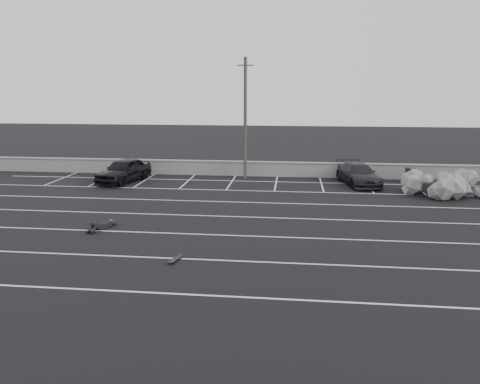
# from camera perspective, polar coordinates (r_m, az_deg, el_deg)

# --- Properties ---
(ground) EXTENTS (120.00, 120.00, 0.00)m
(ground) POSITION_cam_1_polar(r_m,az_deg,el_deg) (20.18, 0.31, -5.36)
(ground) COLOR black
(ground) RESTS_ON ground
(seawall) EXTENTS (50.00, 0.45, 1.06)m
(seawall) POSITION_cam_1_polar(r_m,az_deg,el_deg) (33.63, 2.88, 2.87)
(seawall) COLOR gray
(seawall) RESTS_ON ground
(stall_lines) EXTENTS (36.00, 20.05, 0.01)m
(stall_lines) POSITION_cam_1_polar(r_m,az_deg,el_deg) (24.40, 1.23, -2.17)
(stall_lines) COLOR silver
(stall_lines) RESTS_ON ground
(car_left) EXTENTS (2.96, 4.98, 1.59)m
(car_left) POSITION_cam_1_polar(r_m,az_deg,el_deg) (32.41, -13.99, 2.58)
(car_left) COLOR black
(car_left) RESTS_ON ground
(car_right) EXTENTS (2.89, 5.02, 1.37)m
(car_right) POSITION_cam_1_polar(r_m,az_deg,el_deg) (31.61, 14.24, 2.12)
(car_right) COLOR black
(car_right) RESTS_ON ground
(utility_pole) EXTENTS (1.10, 0.22, 8.24)m
(utility_pole) POSITION_cam_1_polar(r_m,az_deg,el_deg) (32.52, 0.65, 8.98)
(utility_pole) COLOR #4C4238
(utility_pole) RESTS_ON ground
(trash_bin) EXTENTS (0.81, 0.81, 1.03)m
(trash_bin) POSITION_cam_1_polar(r_m,az_deg,el_deg) (33.13, 19.97, 1.93)
(trash_bin) COLOR #232326
(trash_bin) RESTS_ON ground
(riprap_pile) EXTENTS (5.04, 3.97, 1.37)m
(riprap_pile) POSITION_cam_1_polar(r_m,az_deg,el_deg) (29.96, 23.01, 0.61)
(riprap_pile) COLOR gray
(riprap_pile) RESTS_ON ground
(person) EXTENTS (1.84, 2.59, 0.44)m
(person) POSITION_cam_1_polar(r_m,az_deg,el_deg) (22.23, -16.16, -3.58)
(person) COLOR black
(person) RESTS_ON ground
(skateboard) EXTENTS (0.38, 0.79, 0.09)m
(skateboard) POSITION_cam_1_polar(r_m,az_deg,el_deg) (17.49, -7.93, -8.12)
(skateboard) COLOR black
(skateboard) RESTS_ON ground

